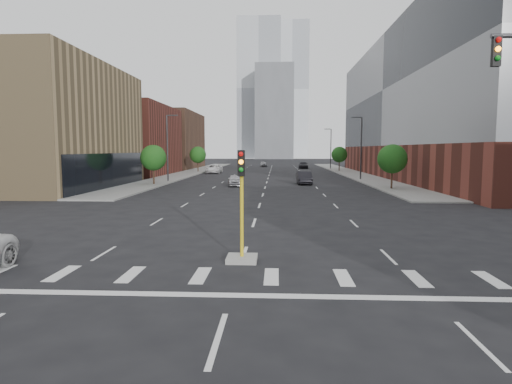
# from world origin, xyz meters

# --- Properties ---
(sidewalk_left_far) EXTENTS (5.00, 92.00, 0.15)m
(sidewalk_left_far) POSITION_xyz_m (-15.00, 74.00, 0.07)
(sidewalk_left_far) COLOR gray
(sidewalk_left_far) RESTS_ON ground
(sidewalk_right_far) EXTENTS (5.00, 92.00, 0.15)m
(sidewalk_right_far) POSITION_xyz_m (15.00, 74.00, 0.07)
(sidewalk_right_far) COLOR gray
(sidewalk_right_far) RESTS_ON ground
(building_left_mid) EXTENTS (20.00, 24.00, 14.00)m
(building_left_mid) POSITION_xyz_m (-27.50, 40.00, 7.00)
(building_left_mid) COLOR #A1855A
(building_left_mid) RESTS_ON ground
(building_left_far_a) EXTENTS (20.00, 22.00, 12.00)m
(building_left_far_a) POSITION_xyz_m (-27.50, 66.00, 6.00)
(building_left_far_a) COLOR brown
(building_left_far_a) RESTS_ON ground
(building_left_far_b) EXTENTS (20.00, 24.00, 13.00)m
(building_left_far_b) POSITION_xyz_m (-27.50, 92.00, 6.50)
(building_left_far_b) COLOR brown
(building_left_far_b) RESTS_ON ground
(building_right_main) EXTENTS (24.00, 70.00, 22.00)m
(building_right_main) POSITION_xyz_m (29.50, 60.00, 11.00)
(building_right_main) COLOR brown
(building_right_main) RESTS_ON ground
(tower_left) EXTENTS (22.00, 22.00, 70.00)m
(tower_left) POSITION_xyz_m (-8.00, 220.00, 35.00)
(tower_left) COLOR #B2B7BC
(tower_left) RESTS_ON ground
(tower_right) EXTENTS (20.00, 20.00, 80.00)m
(tower_right) POSITION_xyz_m (10.00, 260.00, 40.00)
(tower_right) COLOR #B2B7BC
(tower_right) RESTS_ON ground
(tower_mid) EXTENTS (18.00, 18.00, 44.00)m
(tower_mid) POSITION_xyz_m (0.00, 200.00, 22.00)
(tower_mid) COLOR slate
(tower_mid) RESTS_ON ground
(median_traffic_signal) EXTENTS (1.20, 1.20, 4.40)m
(median_traffic_signal) POSITION_xyz_m (0.00, 8.97, 0.97)
(median_traffic_signal) COLOR #999993
(median_traffic_signal) RESTS_ON ground
(streetlight_right_a) EXTENTS (1.60, 0.22, 9.07)m
(streetlight_right_a) POSITION_xyz_m (13.41, 55.00, 5.01)
(streetlight_right_a) COLOR #2D2D30
(streetlight_right_a) RESTS_ON ground
(streetlight_right_b) EXTENTS (1.60, 0.22, 9.07)m
(streetlight_right_b) POSITION_xyz_m (13.41, 90.00, 5.01)
(streetlight_right_b) COLOR #2D2D30
(streetlight_right_b) RESTS_ON ground
(streetlight_left) EXTENTS (1.60, 0.22, 9.07)m
(streetlight_left) POSITION_xyz_m (-13.41, 50.00, 5.01)
(streetlight_left) COLOR #2D2D30
(streetlight_left) RESTS_ON ground
(tree_left_near) EXTENTS (3.20, 3.20, 4.85)m
(tree_left_near) POSITION_xyz_m (-14.00, 45.00, 3.39)
(tree_left_near) COLOR #382619
(tree_left_near) RESTS_ON ground
(tree_left_far) EXTENTS (3.20, 3.20, 4.85)m
(tree_left_far) POSITION_xyz_m (-14.00, 75.00, 3.39)
(tree_left_far) COLOR #382619
(tree_left_far) RESTS_ON ground
(tree_right_near) EXTENTS (3.20, 3.20, 4.85)m
(tree_right_near) POSITION_xyz_m (14.00, 40.00, 3.39)
(tree_right_near) COLOR #382619
(tree_right_near) RESTS_ON ground
(tree_right_far) EXTENTS (3.20, 3.20, 4.85)m
(tree_right_far) POSITION_xyz_m (14.00, 80.00, 3.39)
(tree_right_far) COLOR #382619
(tree_right_far) RESTS_ON ground
(car_near_left) EXTENTS (2.01, 4.19, 1.38)m
(car_near_left) POSITION_xyz_m (-3.75, 43.93, 0.69)
(car_near_left) COLOR #A7A7AB
(car_near_left) RESTS_ON ground
(car_mid_right) EXTENTS (1.85, 5.07, 1.66)m
(car_mid_right) POSITION_xyz_m (4.86, 47.09, 0.83)
(car_mid_right) COLOR black
(car_mid_right) RESTS_ON ground
(car_far_left) EXTENTS (2.75, 5.87, 1.63)m
(car_far_left) POSITION_xyz_m (-10.50, 72.33, 0.81)
(car_far_left) COLOR white
(car_far_left) RESTS_ON ground
(car_deep_right) EXTENTS (2.48, 5.54, 1.58)m
(car_deep_right) POSITION_xyz_m (7.54, 92.95, 0.79)
(car_deep_right) COLOR black
(car_deep_right) RESTS_ON ground
(car_distant) EXTENTS (1.98, 4.18, 1.38)m
(car_distant) POSITION_xyz_m (-2.09, 102.59, 0.69)
(car_distant) COLOR #9D9DA1
(car_distant) RESTS_ON ground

